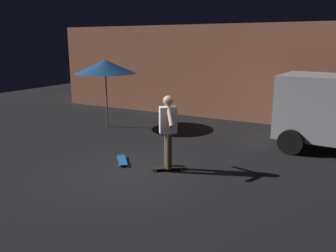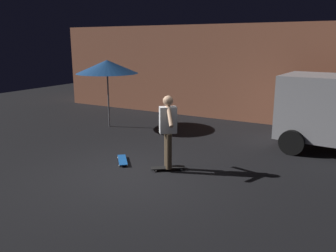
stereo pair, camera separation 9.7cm
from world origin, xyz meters
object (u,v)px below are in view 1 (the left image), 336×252
skateboard_ridden (168,168)px  skater (168,127)px  patio_umbrella (105,67)px  skateboard_spare (122,160)px

skateboard_ridden → skater: bearing=180.0°
patio_umbrella → skater: patio_umbrella is taller
skateboard_spare → skater: bearing=3.8°
skateboard_spare → skater: skater is taller
patio_umbrella → skateboard_ridden: size_ratio=3.12×
skateboard_spare → skateboard_ridden: bearing=3.8°
skateboard_ridden → skateboard_spare: (-1.24, -0.08, 0.00)m
skateboard_ridden → skater: (-0.00, 0.00, 0.98)m
skater → skateboard_ridden: bearing=0.0°
patio_umbrella → skateboard_ridden: bearing=-35.0°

